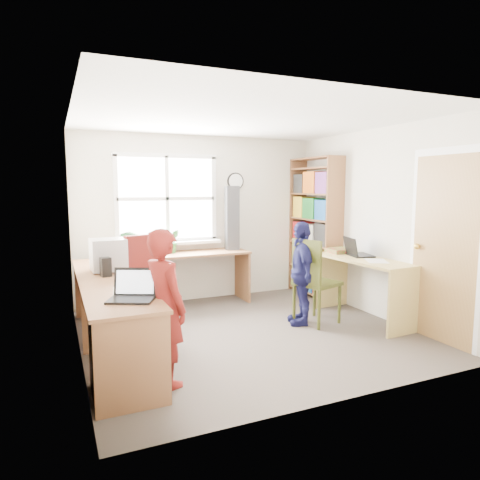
{
  "coord_description": "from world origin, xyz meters",
  "views": [
    {
      "loc": [
        -1.98,
        -4.29,
        1.67
      ],
      "look_at": [
        0.0,
        0.25,
        1.05
      ],
      "focal_mm": 32.0,
      "sensor_mm": 36.0,
      "label": 1
    }
  ],
  "objects_px": {
    "wooden_chair": "(313,278)",
    "person_green": "(131,278)",
    "person_navy": "(301,273)",
    "person_red": "(165,307)",
    "l_desk": "(137,315)",
    "crt_monitor": "(108,255)",
    "right_desk": "(366,275)",
    "laptop_right": "(356,252)",
    "laptop_left": "(133,292)",
    "bookshelf": "(315,231)",
    "swivel_chair": "(149,294)",
    "cd_tower": "(232,218)",
    "potted_plant": "(173,241)"
  },
  "relations": [
    {
      "from": "wooden_chair",
      "to": "laptop_right",
      "type": "height_order",
      "value": "wooden_chair"
    },
    {
      "from": "right_desk",
      "to": "laptop_right",
      "type": "xyz_separation_m",
      "value": [
        -0.01,
        0.2,
        0.27
      ]
    },
    {
      "from": "laptop_left",
      "to": "person_green",
      "type": "bearing_deg",
      "value": 106.63
    },
    {
      "from": "laptop_left",
      "to": "person_green",
      "type": "xyz_separation_m",
      "value": [
        0.27,
        1.74,
        -0.24
      ]
    },
    {
      "from": "right_desk",
      "to": "person_green",
      "type": "distance_m",
      "value": 2.93
    },
    {
      "from": "l_desk",
      "to": "crt_monitor",
      "type": "relative_size",
      "value": 7.76
    },
    {
      "from": "right_desk",
      "to": "person_navy",
      "type": "xyz_separation_m",
      "value": [
        -0.84,
        0.18,
        0.06
      ]
    },
    {
      "from": "laptop_right",
      "to": "person_green",
      "type": "distance_m",
      "value": 2.86
    },
    {
      "from": "bookshelf",
      "to": "person_green",
      "type": "distance_m",
      "value": 2.84
    },
    {
      "from": "laptop_right",
      "to": "wooden_chair",
      "type": "bearing_deg",
      "value": 111.62
    },
    {
      "from": "swivel_chair",
      "to": "right_desk",
      "type": "bearing_deg",
      "value": -26.52
    },
    {
      "from": "wooden_chair",
      "to": "laptop_right",
      "type": "bearing_deg",
      "value": -9.13
    },
    {
      "from": "laptop_right",
      "to": "bookshelf",
      "type": "bearing_deg",
      "value": 9.66
    },
    {
      "from": "right_desk",
      "to": "bookshelf",
      "type": "height_order",
      "value": "bookshelf"
    },
    {
      "from": "bookshelf",
      "to": "cd_tower",
      "type": "relative_size",
      "value": 2.26
    },
    {
      "from": "right_desk",
      "to": "person_navy",
      "type": "height_order",
      "value": "person_navy"
    },
    {
      "from": "laptop_right",
      "to": "cd_tower",
      "type": "distance_m",
      "value": 1.83
    },
    {
      "from": "swivel_chair",
      "to": "cd_tower",
      "type": "distance_m",
      "value": 1.95
    },
    {
      "from": "l_desk",
      "to": "potted_plant",
      "type": "height_order",
      "value": "potted_plant"
    },
    {
      "from": "l_desk",
      "to": "laptop_right",
      "type": "height_order",
      "value": "laptop_right"
    },
    {
      "from": "wooden_chair",
      "to": "cd_tower",
      "type": "bearing_deg",
      "value": 90.43
    },
    {
      "from": "right_desk",
      "to": "laptop_left",
      "type": "height_order",
      "value": "laptop_left"
    },
    {
      "from": "wooden_chair",
      "to": "person_red",
      "type": "bearing_deg",
      "value": -174.44
    },
    {
      "from": "l_desk",
      "to": "person_navy",
      "type": "xyz_separation_m",
      "value": [
        2.05,
        0.37,
        0.17
      ]
    },
    {
      "from": "person_navy",
      "to": "person_red",
      "type": "bearing_deg",
      "value": -44.43
    },
    {
      "from": "crt_monitor",
      "to": "potted_plant",
      "type": "bearing_deg",
      "value": 42.27
    },
    {
      "from": "laptop_right",
      "to": "cd_tower",
      "type": "bearing_deg",
      "value": 54.7
    },
    {
      "from": "right_desk",
      "to": "cd_tower",
      "type": "height_order",
      "value": "cd_tower"
    },
    {
      "from": "potted_plant",
      "to": "swivel_chair",
      "type": "bearing_deg",
      "value": -117.32
    },
    {
      "from": "person_green",
      "to": "laptop_right",
      "type": "bearing_deg",
      "value": -90.52
    },
    {
      "from": "l_desk",
      "to": "laptop_left",
      "type": "xyz_separation_m",
      "value": [
        -0.11,
        -0.51,
        0.35
      ]
    },
    {
      "from": "crt_monitor",
      "to": "laptop_right",
      "type": "distance_m",
      "value": 3.06
    },
    {
      "from": "right_desk",
      "to": "bookshelf",
      "type": "distance_m",
      "value": 1.36
    },
    {
      "from": "laptop_left",
      "to": "cd_tower",
      "type": "bearing_deg",
      "value": 76.4
    },
    {
      "from": "right_desk",
      "to": "laptop_left",
      "type": "distance_m",
      "value": 3.09
    },
    {
      "from": "crt_monitor",
      "to": "person_navy",
      "type": "xyz_separation_m",
      "value": [
        2.2,
        -0.41,
        -0.3
      ]
    },
    {
      "from": "right_desk",
      "to": "person_red",
      "type": "distance_m",
      "value": 2.85
    },
    {
      "from": "crt_monitor",
      "to": "wooden_chair",
      "type": "bearing_deg",
      "value": -14.92
    },
    {
      "from": "potted_plant",
      "to": "person_green",
      "type": "distance_m",
      "value": 0.92
    },
    {
      "from": "right_desk",
      "to": "wooden_chair",
      "type": "bearing_deg",
      "value": 169.32
    },
    {
      "from": "person_red",
      "to": "crt_monitor",
      "type": "bearing_deg",
      "value": -8.57
    },
    {
      "from": "l_desk",
      "to": "swivel_chair",
      "type": "distance_m",
      "value": 0.7
    },
    {
      "from": "l_desk",
      "to": "person_red",
      "type": "height_order",
      "value": "person_red"
    },
    {
      "from": "laptop_left",
      "to": "laptop_right",
      "type": "distance_m",
      "value": 3.12
    },
    {
      "from": "bookshelf",
      "to": "person_navy",
      "type": "relative_size",
      "value": 1.67
    },
    {
      "from": "person_navy",
      "to": "bookshelf",
      "type": "bearing_deg",
      "value": 160.33
    },
    {
      "from": "wooden_chair",
      "to": "person_green",
      "type": "xyz_separation_m",
      "value": [
        -2.0,
        0.95,
        -0.01
      ]
    },
    {
      "from": "person_red",
      "to": "right_desk",
      "type": "bearing_deg",
      "value": -95.77
    },
    {
      "from": "swivel_chair",
      "to": "person_green",
      "type": "bearing_deg",
      "value": 83.14
    },
    {
      "from": "wooden_chair",
      "to": "laptop_left",
      "type": "height_order",
      "value": "wooden_chair"
    }
  ]
}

